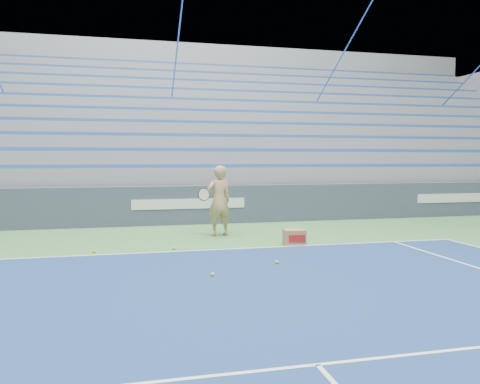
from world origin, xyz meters
name	(u,v)px	position (x,y,z in m)	size (l,w,h in m)	color
sponsor_barrier	(189,205)	(0.00, 15.88, 0.55)	(30.00, 0.32, 1.10)	#3B445A
bleachers	(171,147)	(0.00, 21.60, 2.36)	(31.00, 9.15, 7.30)	gray
tennis_player	(219,201)	(0.46, 13.67, 0.85)	(0.96, 0.89, 1.70)	tan
ball_box	(294,237)	(1.83, 12.08, 0.17)	(0.48, 0.38, 0.34)	#9A764A
tennis_ball_0	(277,262)	(0.89, 10.38, 0.03)	(0.07, 0.07, 0.07)	#B1E02D
tennis_ball_1	(213,275)	(-0.37, 9.77, 0.03)	(0.07, 0.07, 0.07)	#B1E02D
tennis_ball_2	(174,248)	(-0.76, 12.13, 0.03)	(0.07, 0.07, 0.07)	#B1E02D
tennis_ball_3	(94,251)	(-2.33, 12.16, 0.03)	(0.07, 0.07, 0.07)	#B1E02D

